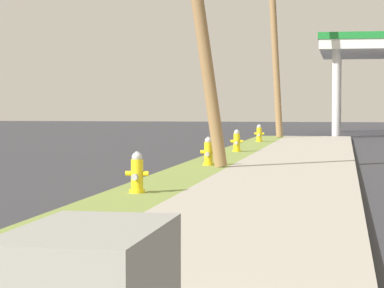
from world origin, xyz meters
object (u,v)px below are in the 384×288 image
(fire_hydrant_fifth, at_px, (259,134))
(fire_hydrant_third, at_px, (208,153))
(fire_hydrant_fourth, at_px, (237,142))
(fire_hydrant_second, at_px, (137,175))
(utility_pole_background, at_px, (274,29))

(fire_hydrant_fifth, bearing_deg, fire_hydrant_third, -89.72)
(fire_hydrant_third, xyz_separation_m, fire_hydrant_fifth, (-0.07, 14.08, 0.00))
(fire_hydrant_fifth, bearing_deg, fire_hydrant_fourth, -90.02)
(fire_hydrant_third, bearing_deg, fire_hydrant_fifth, 90.28)
(fire_hydrant_second, distance_m, fire_hydrant_fourth, 13.55)
(fire_hydrant_fifth, distance_m, utility_pole_background, 7.25)
(fire_hydrant_fourth, height_order, utility_pole_background, utility_pole_background)
(fire_hydrant_second, relative_size, fire_hydrant_fifth, 1.00)
(fire_hydrant_fifth, height_order, utility_pole_background, utility_pole_background)
(fire_hydrant_third, height_order, fire_hydrant_fifth, same)
(fire_hydrant_third, distance_m, fire_hydrant_fourth, 6.49)
(fire_hydrant_second, xyz_separation_m, fire_hydrant_fifth, (0.10, 21.14, 0.00))
(fire_hydrant_fourth, relative_size, fire_hydrant_fifth, 1.00)
(fire_hydrant_fourth, bearing_deg, utility_pole_background, 89.24)
(fire_hydrant_second, height_order, fire_hydrant_fourth, same)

